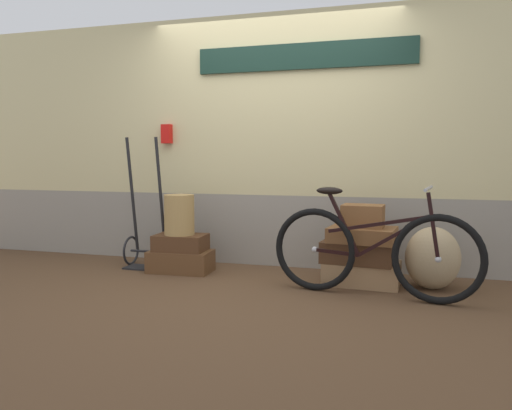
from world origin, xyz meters
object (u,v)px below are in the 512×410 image
(burlap_sack, at_px, (433,258))
(suitcase_4, at_px, (362,235))
(bicycle, at_px, (373,252))
(suitcase_0, at_px, (181,261))
(luggage_trolley, at_px, (146,237))
(suitcase_2, at_px, (362,273))
(suitcase_1, at_px, (181,243))
(suitcase_3, at_px, (359,251))
(suitcase_5, at_px, (363,216))
(wicker_basket, at_px, (179,215))

(burlap_sack, bearing_deg, suitcase_4, -176.12)
(suitcase_4, bearing_deg, bicycle, -66.21)
(suitcase_0, xyz_separation_m, luggage_trolley, (-0.44, 0.13, 0.20))
(suitcase_4, height_order, luggage_trolley, luggage_trolley)
(suitcase_2, height_order, bicycle, bicycle)
(suitcase_1, relative_size, burlap_sack, 0.92)
(suitcase_1, bearing_deg, suitcase_3, -1.85)
(suitcase_5, height_order, burlap_sack, suitcase_5)
(suitcase_2, height_order, luggage_trolley, luggage_trolley)
(suitcase_2, xyz_separation_m, burlap_sack, (0.59, -0.01, 0.17))
(suitcase_3, distance_m, wicker_basket, 1.74)
(suitcase_1, bearing_deg, wicker_basket, -141.96)
(suitcase_1, distance_m, suitcase_3, 1.71)
(suitcase_2, relative_size, wicker_basket, 1.66)
(suitcase_2, bearing_deg, luggage_trolley, -179.07)
(suitcase_0, relative_size, suitcase_2, 0.93)
(suitcase_3, height_order, luggage_trolley, luggage_trolley)
(suitcase_0, distance_m, suitcase_4, 1.77)
(suitcase_1, height_order, luggage_trolley, luggage_trolley)
(suitcase_2, distance_m, suitcase_5, 0.51)
(suitcase_0, xyz_separation_m, burlap_sack, (2.32, 0.01, 0.16))
(suitcase_3, height_order, wicker_basket, wicker_basket)
(suitcase_2, bearing_deg, wicker_basket, -175.59)
(suitcase_3, bearing_deg, luggage_trolley, -176.82)
(suitcase_5, height_order, luggage_trolley, luggage_trolley)
(suitcase_3, relative_size, wicker_basket, 1.57)
(suitcase_3, xyz_separation_m, bicycle, (0.14, -0.40, 0.08))
(bicycle, bearing_deg, suitcase_2, 105.11)
(suitcase_0, xyz_separation_m, wicker_basket, (-0.01, 0.00, 0.46))
(suitcase_2, height_order, suitcase_4, suitcase_4)
(suitcase_0, distance_m, wicker_basket, 0.46)
(wicker_basket, bearing_deg, suitcase_2, 0.80)
(suitcase_2, relative_size, suitcase_5, 1.85)
(suitcase_4, distance_m, suitcase_5, 0.16)
(suitcase_5, height_order, bicycle, bicycle)
(suitcase_1, bearing_deg, luggage_trolley, 162.17)
(suitcase_1, xyz_separation_m, luggage_trolley, (-0.44, 0.12, 0.01))
(wicker_basket, bearing_deg, suitcase_1, 40.53)
(suitcase_5, relative_size, wicker_basket, 0.90)
(luggage_trolley, bearing_deg, suitcase_0, -16.21)
(suitcase_2, bearing_deg, suitcase_3, -178.84)
(suitcase_0, relative_size, suitcase_3, 0.98)
(suitcase_1, relative_size, bicycle, 0.30)
(suitcase_3, bearing_deg, suitcase_1, -173.49)
(suitcase_5, bearing_deg, suitcase_3, 133.62)
(suitcase_2, height_order, burlap_sack, burlap_sack)
(wicker_basket, xyz_separation_m, bicycle, (1.85, -0.38, -0.19))
(suitcase_3, xyz_separation_m, wicker_basket, (-1.71, -0.03, 0.27))
(suitcase_3, bearing_deg, wicker_basket, -173.28)
(suitcase_1, distance_m, suitcase_4, 1.75)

